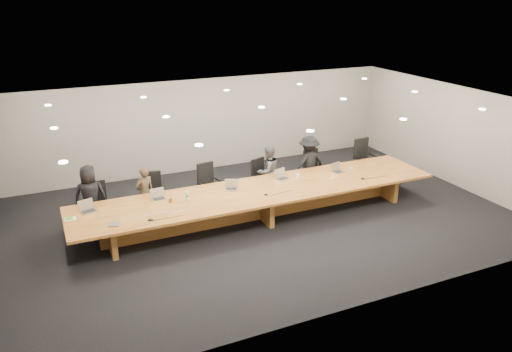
{
  "coord_description": "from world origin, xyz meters",
  "views": [
    {
      "loc": [
        -4.66,
        -10.08,
        5.29
      ],
      "look_at": [
        0.0,
        0.3,
        1.0
      ],
      "focal_mm": 35.0,
      "sensor_mm": 36.0,
      "label": 1
    }
  ],
  "objects_px": {
    "water_bottle": "(187,196)",
    "laptop_d": "(283,174)",
    "laptop_b": "(159,194)",
    "person_c": "(268,171)",
    "chair_mid_right": "(263,178)",
    "person_a": "(90,196)",
    "chair_far_right": "(366,159)",
    "laptop_a": "(88,206)",
    "chair_left": "(153,194)",
    "chair_far_left": "(99,205)",
    "person_d": "(309,163)",
    "laptop_e": "(339,168)",
    "mic_right": "(363,178)",
    "av_box": "(115,225)",
    "conference_table": "(261,198)",
    "chair_right": "(314,169)",
    "paper_cup_near": "(298,176)",
    "mic_center": "(266,194)",
    "mic_left": "(150,219)",
    "chair_mid_left": "(210,185)",
    "person_b": "(145,193)",
    "laptop_c": "(231,185)",
    "paper_cup_far": "(351,169)",
    "amber_mug": "(170,200)"
  },
  "relations": [
    {
      "from": "water_bottle",
      "to": "laptop_d",
      "type": "bearing_deg",
      "value": 6.27
    },
    {
      "from": "laptop_b",
      "to": "person_c",
      "type": "bearing_deg",
      "value": 9.76
    },
    {
      "from": "chair_mid_right",
      "to": "person_a",
      "type": "xyz_separation_m",
      "value": [
        -4.41,
        0.07,
        0.22
      ]
    },
    {
      "from": "chair_far_right",
      "to": "laptop_a",
      "type": "bearing_deg",
      "value": 179.91
    },
    {
      "from": "chair_mid_right",
      "to": "chair_far_right",
      "type": "relative_size",
      "value": 0.88
    },
    {
      "from": "chair_left",
      "to": "chair_far_left",
      "type": "bearing_deg",
      "value": -161.07
    },
    {
      "from": "person_d",
      "to": "laptop_e",
      "type": "bearing_deg",
      "value": 109.94
    },
    {
      "from": "chair_far_left",
      "to": "chair_far_right",
      "type": "relative_size",
      "value": 0.89
    },
    {
      "from": "mic_right",
      "to": "laptop_e",
      "type": "bearing_deg",
      "value": 112.49
    },
    {
      "from": "laptop_b",
      "to": "av_box",
      "type": "bearing_deg",
      "value": -144.76
    },
    {
      "from": "av_box",
      "to": "chair_left",
      "type": "bearing_deg",
      "value": 78.11
    },
    {
      "from": "person_a",
      "to": "mic_right",
      "type": "distance_m",
      "value": 6.68
    },
    {
      "from": "conference_table",
      "to": "mic_right",
      "type": "distance_m",
      "value": 2.71
    },
    {
      "from": "chair_left",
      "to": "chair_right",
      "type": "distance_m",
      "value": 4.55
    },
    {
      "from": "paper_cup_near",
      "to": "mic_center",
      "type": "bearing_deg",
      "value": -151.74
    },
    {
      "from": "laptop_b",
      "to": "paper_cup_near",
      "type": "xyz_separation_m",
      "value": [
        3.56,
        -0.1,
        -0.08
      ]
    },
    {
      "from": "mic_left",
      "to": "chair_right",
      "type": "bearing_deg",
      "value": 19.78
    },
    {
      "from": "chair_mid_left",
      "to": "chair_far_left",
      "type": "bearing_deg",
      "value": 170.3
    },
    {
      "from": "person_d",
      "to": "laptop_e",
      "type": "distance_m",
      "value": 0.97
    },
    {
      "from": "chair_mid_right",
      "to": "chair_far_left",
      "type": "bearing_deg",
      "value": 162.07
    },
    {
      "from": "chair_far_left",
      "to": "chair_mid_left",
      "type": "height_order",
      "value": "chair_mid_left"
    },
    {
      "from": "person_b",
      "to": "chair_right",
      "type": "bearing_deg",
      "value": 163.39
    },
    {
      "from": "chair_left",
      "to": "laptop_a",
      "type": "height_order",
      "value": "chair_left"
    },
    {
      "from": "chair_left",
      "to": "laptop_c",
      "type": "distance_m",
      "value": 1.99
    },
    {
      "from": "laptop_c",
      "to": "laptop_d",
      "type": "xyz_separation_m",
      "value": [
        1.46,
        0.11,
        0.01
      ]
    },
    {
      "from": "chair_far_left",
      "to": "person_c",
      "type": "xyz_separation_m",
      "value": [
        4.39,
        -0.01,
        0.17
      ]
    },
    {
      "from": "chair_right",
      "to": "person_c",
      "type": "distance_m",
      "value": 1.46
    },
    {
      "from": "mic_right",
      "to": "av_box",
      "type": "bearing_deg",
      "value": -178.83
    },
    {
      "from": "chair_far_left",
      "to": "chair_right",
      "type": "bearing_deg",
      "value": -2.11
    },
    {
      "from": "laptop_a",
      "to": "paper_cup_far",
      "type": "distance_m",
      "value": 6.69
    },
    {
      "from": "chair_mid_left",
      "to": "laptop_e",
      "type": "distance_m",
      "value": 3.41
    },
    {
      "from": "mic_center",
      "to": "chair_far_right",
      "type": "bearing_deg",
      "value": 21.24
    },
    {
      "from": "laptop_e",
      "to": "av_box",
      "type": "height_order",
      "value": "laptop_e"
    },
    {
      "from": "chair_left",
      "to": "person_a",
      "type": "bearing_deg",
      "value": -164.56
    },
    {
      "from": "laptop_d",
      "to": "mic_center",
      "type": "distance_m",
      "value": 1.12
    },
    {
      "from": "amber_mug",
      "to": "water_bottle",
      "type": "bearing_deg",
      "value": -5.65
    },
    {
      "from": "chair_right",
      "to": "mic_right",
      "type": "distance_m",
      "value": 1.7
    },
    {
      "from": "laptop_a",
      "to": "chair_far_left",
      "type": "bearing_deg",
      "value": 51.13
    },
    {
      "from": "chair_right",
      "to": "av_box",
      "type": "xyz_separation_m",
      "value": [
        -5.74,
        -1.75,
        0.22
      ]
    },
    {
      "from": "conference_table",
      "to": "laptop_d",
      "type": "distance_m",
      "value": 0.97
    },
    {
      "from": "laptop_d",
      "to": "conference_table",
      "type": "bearing_deg",
      "value": -170.54
    },
    {
      "from": "laptop_a",
      "to": "chair_right",
      "type": "bearing_deg",
      "value": -10.66
    },
    {
      "from": "chair_far_right",
      "to": "av_box",
      "type": "xyz_separation_m",
      "value": [
        -7.48,
        -1.73,
        0.16
      ]
    },
    {
      "from": "laptop_a",
      "to": "laptop_c",
      "type": "height_order",
      "value": "laptop_a"
    },
    {
      "from": "chair_mid_left",
      "to": "person_b",
      "type": "relative_size",
      "value": 0.84
    },
    {
      "from": "chair_mid_left",
      "to": "person_c",
      "type": "relative_size",
      "value": 0.79
    },
    {
      "from": "laptop_d",
      "to": "chair_far_left",
      "type": "bearing_deg",
      "value": 152.64
    },
    {
      "from": "laptop_a",
      "to": "mic_right",
      "type": "distance_m",
      "value": 6.65
    },
    {
      "from": "person_a",
      "to": "water_bottle",
      "type": "relative_size",
      "value": 7.03
    },
    {
      "from": "laptop_e",
      "to": "paper_cup_near",
      "type": "relative_size",
      "value": 3.04
    }
  ]
}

